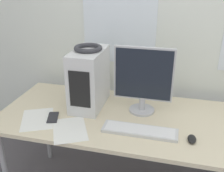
{
  "coord_description": "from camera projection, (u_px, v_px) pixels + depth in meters",
  "views": [
    {
      "loc": [
        -0.08,
        -1.19,
        1.71
      ],
      "look_at": [
        -0.48,
        0.4,
        0.99
      ],
      "focal_mm": 42.0,
      "sensor_mm": 36.0,
      "label": 1
    }
  ],
  "objects": [
    {
      "name": "wall_back",
      "position": [
        190.0,
        22.0,
        2.01
      ],
      "size": [
        8.0,
        0.07,
        2.7
      ],
      "color": "silver",
      "rests_on": "ground_plane"
    },
    {
      "name": "desk",
      "position": [
        181.0,
        128.0,
        1.79
      ],
      "size": [
        2.58,
        0.81,
        0.77
      ],
      "color": "beige",
      "rests_on": "ground_plane"
    },
    {
      "name": "pc_tower",
      "position": [
        89.0,
        79.0,
        1.93
      ],
      "size": [
        0.21,
        0.4,
        0.43
      ],
      "color": "silver",
      "rests_on": "desk"
    },
    {
      "name": "headphones",
      "position": [
        88.0,
        48.0,
        1.84
      ],
      "size": [
        0.2,
        0.2,
        0.03
      ],
      "color": "#333338",
      "rests_on": "pc_tower"
    },
    {
      "name": "monitor_main",
      "position": [
        143.0,
        79.0,
        1.82
      ],
      "size": [
        0.41,
        0.18,
        0.48
      ],
      "color": "#B7B7BC",
      "rests_on": "desk"
    },
    {
      "name": "keyboard",
      "position": [
        140.0,
        131.0,
        1.67
      ],
      "size": [
        0.48,
        0.13,
        0.02
      ],
      "color": "silver",
      "rests_on": "desk"
    },
    {
      "name": "mouse",
      "position": [
        192.0,
        139.0,
        1.58
      ],
      "size": [
        0.05,
        0.09,
        0.03
      ],
      "color": "black",
      "rests_on": "desk"
    },
    {
      "name": "cell_phone",
      "position": [
        53.0,
        117.0,
        1.83
      ],
      "size": [
        0.11,
        0.16,
        0.01
      ],
      "rotation": [
        0.0,
        0.0,
        0.32
      ],
      "color": "#232328",
      "rests_on": "desk"
    },
    {
      "name": "paper_sheet_left",
      "position": [
        38.0,
        119.0,
        1.82
      ],
      "size": [
        0.32,
        0.36,
        0.0
      ],
      "rotation": [
        0.0,
        0.0,
        0.44
      ],
      "color": "white",
      "rests_on": "desk"
    },
    {
      "name": "paper_sheet_front",
      "position": [
        70.0,
        129.0,
        1.7
      ],
      "size": [
        0.32,
        0.36,
        0.0
      ],
      "rotation": [
        0.0,
        0.0,
        0.47
      ],
      "color": "white",
      "rests_on": "desk"
    }
  ]
}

